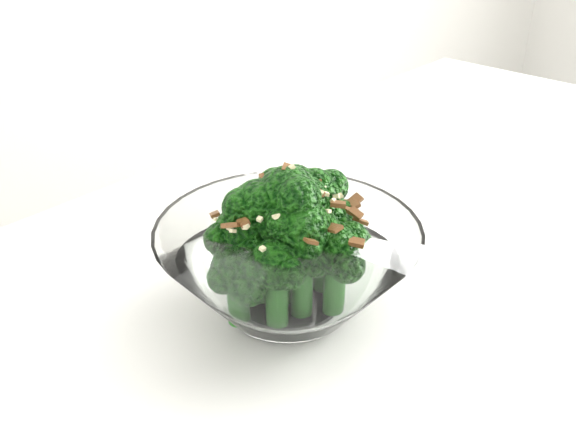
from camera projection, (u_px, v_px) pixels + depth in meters
name	position (u px, v px, depth m)	size (l,w,h in m)	color
table	(479.00, 319.00, 0.63)	(1.41, 1.17, 0.75)	white
broccoli_dish	(288.00, 257.00, 0.51)	(0.21, 0.21, 0.13)	white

